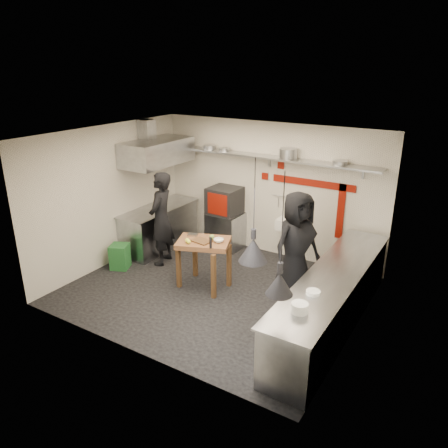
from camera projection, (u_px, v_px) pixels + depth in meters
The scene contains 47 objects.
floor at pixel (215, 291), 7.95m from camera, with size 5.00×5.00×0.00m, color black.
ceiling at pixel (214, 136), 6.97m from camera, with size 5.00×5.00×0.00m, color beige.
wall_back at pixel (269, 190), 9.13m from camera, with size 5.00×0.04×2.80m, color silver.
wall_front at pixel (129, 264), 5.78m from camera, with size 5.00×0.04×2.80m, color silver.
wall_left at pixel (109, 196), 8.69m from camera, with size 0.04×4.20×2.80m, color silver.
wall_right at pixel (362, 249), 6.22m from camera, with size 0.04×4.20×2.80m, color silver.
red_band_horiz at pixel (313, 183), 8.55m from camera, with size 1.70×0.02×0.14m, color maroon.
red_band_vert at pixel (341, 211), 8.42m from camera, with size 0.14×0.02×1.10m, color maroon.
red_tile_a at pixel (281, 165), 8.80m from camera, with size 0.14×0.02×0.14m, color maroon.
red_tile_b at pixel (265, 176), 9.07m from camera, with size 0.14×0.02×0.14m, color maroon.
back_shelf at pixel (266, 157), 8.73m from camera, with size 4.60×0.34×0.04m, color gray.
shelf_bracket_left at pixel (194, 151), 9.83m from camera, with size 0.04×0.06×0.24m, color gray.
shelf_bracket_mid at pixel (270, 161), 8.89m from camera, with size 0.04×0.06×0.24m, color gray.
shelf_bracket_right at pixel (363, 172), 7.95m from camera, with size 0.04×0.06×0.24m, color gray.
pan_far_left at pixel (209, 147), 9.39m from camera, with size 0.26×0.26×0.09m, color gray.
pan_mid_left at pixel (224, 149), 9.21m from camera, with size 0.23×0.23×0.07m, color gray.
stock_pot at pixel (288, 154), 8.46m from camera, with size 0.34×0.34×0.20m, color gray.
pan_right at pixel (340, 163), 7.98m from camera, with size 0.26×0.26×0.08m, color gray.
oven_stand at pixel (226, 231), 9.67m from camera, with size 0.71×0.64×0.80m, color gray.
combi_oven at pixel (225, 201), 9.44m from camera, with size 0.66×0.61×0.58m, color black.
oven_door at pixel (218, 204), 9.20m from camera, with size 0.49×0.03×0.46m, color maroon.
oven_glass at pixel (216, 204), 9.20m from camera, with size 0.34×0.02×0.34m, color black.
hand_sink at pixel (288, 225), 8.93m from camera, with size 0.46×0.34×0.22m, color silver.
sink_tap at pixel (289, 216), 8.87m from camera, with size 0.03×0.03×0.14m, color gray.
sink_drain at pixel (286, 245), 9.05m from camera, with size 0.06×0.06×0.66m, color gray.
utensil_rail at pixel (293, 198), 8.85m from camera, with size 0.02×0.02×0.90m, color gray.
counter_right at pixel (332, 301), 6.73m from camera, with size 0.70×3.80×0.90m, color gray.
counter_right_top at pixel (335, 274), 6.57m from camera, with size 0.76×3.90×0.03m, color gray.
plate_stack at pixel (300, 308), 5.51m from camera, with size 0.22×0.22×0.13m, color silver.
small_bowl_right at pixel (313, 292), 5.96m from camera, with size 0.20×0.20×0.05m, color silver.
counter_left at pixel (159, 228), 9.68m from camera, with size 0.70×1.90×0.90m, color gray.
counter_left_top at pixel (158, 208), 9.52m from camera, with size 0.76×2.00×0.03m, color gray.
extractor_hood at pixel (157, 152), 9.07m from camera, with size 0.78×1.60×0.50m, color gray.
hood_duct at pixel (147, 132), 9.05m from camera, with size 0.28×0.28×0.50m, color gray.
green_bin at pixel (120, 256), 8.74m from camera, with size 0.34×0.34×0.50m, color #1F5F29.
prep_table at pixel (204, 264), 7.95m from camera, with size 0.92×0.64×0.92m, color brown, non-canonical shape.
cutting_board at pixel (201, 241), 7.73m from camera, with size 0.33×0.23×0.03m, color #54371E.
pepper_mill at pixel (211, 243), 7.43m from camera, with size 0.05×0.05×0.20m, color black.
lemon_a at pixel (187, 240), 7.68m from camera, with size 0.08×0.08×0.08m, color #D6E039.
lemon_b at pixel (188, 242), 7.63m from camera, with size 0.07×0.07×0.07m, color #D6E039.
veg_ball at pixel (212, 237), 7.80m from camera, with size 0.10×0.10×0.10m, color olive.
steel_tray at pixel (193, 235), 8.00m from camera, with size 0.18×0.12×0.03m, color gray.
bowl at pixel (219, 240), 7.71m from camera, with size 0.18×0.18×0.06m, color silver.
heat_lamp_near at pixel (254, 211), 5.67m from camera, with size 0.40×0.40×1.42m, color black, non-canonical shape.
heat_lamp_far at pixel (282, 236), 5.00m from camera, with size 0.34×0.34×1.52m, color black, non-canonical shape.
chef_left at pixel (161, 219), 8.75m from camera, with size 0.70×0.46×1.91m, color black.
chef_right at pixel (296, 245), 7.49m from camera, with size 0.93×0.61×1.91m, color black.
Camera 1 is at (3.83, -5.89, 3.91)m, focal length 35.00 mm.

